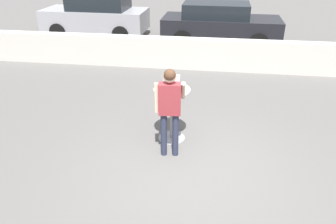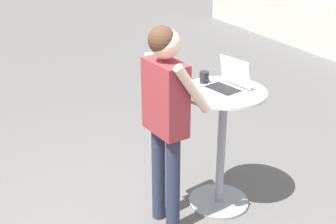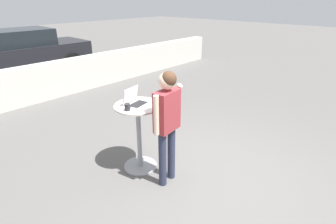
{
  "view_description": "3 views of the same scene",
  "coord_description": "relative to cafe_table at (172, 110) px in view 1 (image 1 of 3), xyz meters",
  "views": [
    {
      "loc": [
        0.26,
        -4.39,
        3.42
      ],
      "look_at": [
        -0.42,
        0.37,
        0.92
      ],
      "focal_mm": 35.0,
      "sensor_mm": 36.0,
      "label": 1
    },
    {
      "loc": [
        2.37,
        -0.97,
        2.4
      ],
      "look_at": [
        -0.49,
        0.55,
        0.95
      ],
      "focal_mm": 50.0,
      "sensor_mm": 36.0,
      "label": 2
    },
    {
      "loc": [
        -2.7,
        -1.63,
        2.47
      ],
      "look_at": [
        -0.2,
        0.66,
        0.97
      ],
      "focal_mm": 28.0,
      "sensor_mm": 36.0,
      "label": 3
    }
  ],
  "objects": [
    {
      "name": "ground_plane",
      "position": [
        0.44,
        -1.02,
        -0.63
      ],
      "size": [
        50.0,
        50.0,
        0.0
      ],
      "primitive_type": "plane",
      "color": "#5B5956"
    },
    {
      "name": "pavement_kerb",
      "position": [
        0.44,
        4.08,
        -0.17
      ],
      "size": [
        13.23,
        0.35,
        0.92
      ],
      "color": "beige",
      "rests_on": "ground_plane"
    },
    {
      "name": "cafe_table",
      "position": [
        0.0,
        0.0,
        0.0
      ],
      "size": [
        0.67,
        0.67,
        1.05
      ],
      "color": "gray",
      "rests_on": "ground_plane"
    },
    {
      "name": "laptop",
      "position": [
        -0.01,
        0.04,
        0.48
      ],
      "size": [
        0.35,
        0.32,
        0.24
      ],
      "color": "silver",
      "rests_on": "cafe_table"
    },
    {
      "name": "coffee_mug",
      "position": [
        -0.22,
        -0.05,
        0.47
      ],
      "size": [
        0.11,
        0.08,
        0.1
      ],
      "color": "#232328",
      "rests_on": "cafe_table"
    },
    {
      "name": "standing_person",
      "position": [
        0.03,
        -0.54,
        0.41
      ],
      "size": [
        0.52,
        0.39,
        1.64
      ],
      "color": "#282D42",
      "rests_on": "ground_plane"
    },
    {
      "name": "parked_car_near_street",
      "position": [
        0.86,
        6.82,
        0.16
      ],
      "size": [
        4.26,
        1.88,
        1.52
      ],
      "color": "black",
      "rests_on": "ground_plane"
    },
    {
      "name": "parked_car_further_down",
      "position": [
        -4.01,
        7.38,
        0.2
      ],
      "size": [
        4.15,
        1.89,
        1.63
      ],
      "color": "#9E9EA3",
      "rests_on": "ground_plane"
    }
  ]
}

